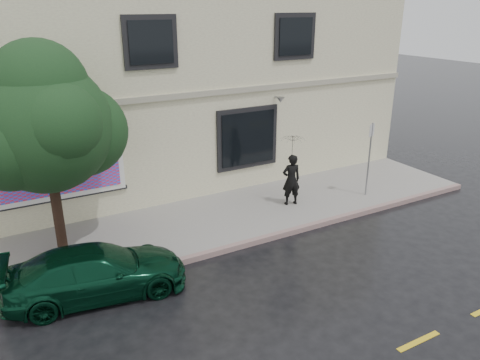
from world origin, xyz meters
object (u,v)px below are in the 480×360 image
street_tree (45,127)px  pedestrian (291,180)px  fire_hydrant (107,258)px  car (96,272)px

street_tree → pedestrian: bearing=-2.5°
street_tree → fire_hydrant: 3.43m
pedestrian → fire_hydrant: 6.34m
car → fire_hydrant: bearing=-24.8°
pedestrian → car: bearing=27.0°
street_tree → fire_hydrant: (0.77, -1.52, -2.97)m
car → pedestrian: size_ratio=2.39×
car → fire_hydrant: (0.38, 0.60, -0.06)m
fire_hydrant → street_tree: bearing=110.3°
car → street_tree: size_ratio=0.81×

